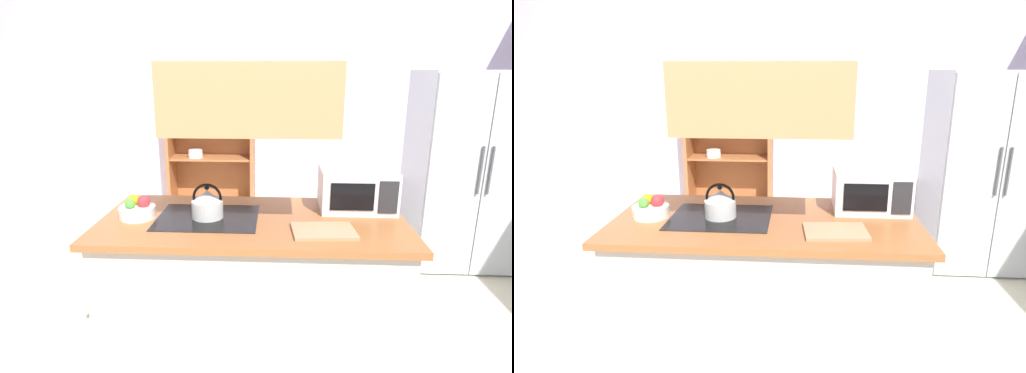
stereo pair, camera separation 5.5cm
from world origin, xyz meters
TOP-DOWN VIEW (x-y plane):
  - ground_plane at (0.00, 0.00)m, footprint 7.80×7.80m
  - wall_back at (0.00, 3.00)m, footprint 6.00×0.12m
  - kitchen_island at (-0.03, 0.03)m, footprint 1.81×0.88m
  - range_hood at (-0.03, 0.03)m, footprint 0.90×0.70m
  - refrigerator at (1.81, 1.46)m, footprint 0.90×0.77m
  - dish_cabinet at (-0.72, 2.78)m, footprint 1.07×0.40m
  - kettle at (-0.30, 0.03)m, footprint 0.19×0.19m
  - cutting_board at (0.37, -0.17)m, footprint 0.36×0.27m
  - microwave at (0.62, 0.25)m, footprint 0.46×0.35m
  - fruit_bowl at (-0.72, 0.01)m, footprint 0.22×0.22m

SIDE VIEW (x-z plane):
  - ground_plane at x=0.00m, z-range 0.00..0.00m
  - kitchen_island at x=-0.03m, z-range 0.00..0.90m
  - dish_cabinet at x=-0.72m, z-range -0.10..1.63m
  - refrigerator at x=1.81m, z-range 0.00..1.76m
  - cutting_board at x=0.37m, z-range 0.90..0.92m
  - fruit_bowl at x=-0.72m, z-range 0.88..1.02m
  - kettle at x=-0.30m, z-range 0.88..1.09m
  - microwave at x=0.62m, z-range 0.90..1.16m
  - wall_back at x=0.00m, z-range 0.00..2.70m
  - range_hood at x=-0.03m, z-range 1.10..2.37m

